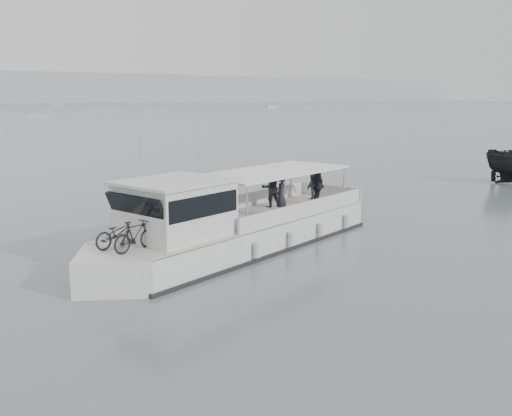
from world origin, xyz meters
TOP-DOWN VIEW (x-y plane):
  - ground at (0.00, 0.00)m, footprint 1400.00×1400.00m
  - tour_boat at (1.93, 3.24)m, footprint 14.87×7.03m

SIDE VIEW (x-z plane):
  - ground at x=0.00m, z-range 0.00..0.00m
  - tour_boat at x=1.93m, z-range -2.10..4.15m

